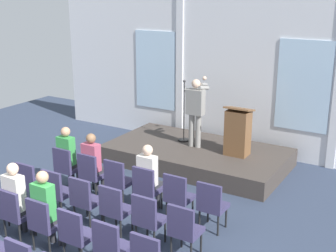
% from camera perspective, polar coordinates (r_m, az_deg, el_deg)
% --- Properties ---
extents(rear_partition, '(10.33, 0.14, 3.99)m').
position_cam_1_polar(rear_partition, '(11.94, 7.09, 6.45)').
color(rear_partition, silver).
rests_on(rear_partition, ground).
extents(stage_platform, '(4.25, 2.32, 0.42)m').
position_cam_1_polar(stage_platform, '(11.16, 3.58, -3.70)').
color(stage_platform, '#3F3833').
rests_on(stage_platform, ground).
extents(speaker, '(0.50, 0.69, 1.65)m').
position_cam_1_polar(speaker, '(10.88, 3.45, 2.26)').
color(speaker, gray).
rests_on(speaker, stage_platform).
extents(mic_stand, '(0.28, 0.28, 1.55)m').
position_cam_1_polar(mic_stand, '(11.45, 1.99, -0.23)').
color(mic_stand, black).
rests_on(mic_stand, stage_platform).
extents(lectern, '(0.60, 0.48, 1.16)m').
position_cam_1_polar(lectern, '(10.55, 8.69, -0.71)').
color(lectern, brown).
rests_on(lectern, stage_platform).
extents(chair_r0_c0, '(0.46, 0.44, 0.94)m').
position_cam_1_polar(chair_r0_c0, '(9.91, -12.57, -4.84)').
color(chair_r0_c0, black).
rests_on(chair_r0_c0, ground).
extents(audience_r0_c0, '(0.36, 0.39, 1.37)m').
position_cam_1_polar(audience_r0_c0, '(9.88, -12.34, -3.49)').
color(audience_r0_c0, '#2D2D33').
rests_on(audience_r0_c0, ground).
extents(chair_r0_c1, '(0.46, 0.44, 0.94)m').
position_cam_1_polar(chair_r0_c1, '(9.48, -9.56, -5.68)').
color(chair_r0_c1, black).
rests_on(chair_r0_c1, ground).
extents(audience_r0_c1, '(0.36, 0.39, 1.34)m').
position_cam_1_polar(audience_r0_c1, '(9.46, -9.31, -4.34)').
color(audience_r0_c1, '#2D2D33').
rests_on(audience_r0_c1, ground).
extents(chair_r0_c2, '(0.46, 0.44, 0.94)m').
position_cam_1_polar(chair_r0_c2, '(9.08, -6.27, -6.58)').
color(chair_r0_c2, black).
rests_on(chair_r0_c2, ground).
extents(chair_r0_c3, '(0.46, 0.44, 0.94)m').
position_cam_1_polar(chair_r0_c3, '(8.72, -2.68, -7.53)').
color(chair_r0_c3, black).
rests_on(chair_r0_c3, ground).
extents(audience_r0_c3, '(0.36, 0.39, 1.35)m').
position_cam_1_polar(audience_r0_c3, '(8.70, -2.41, -6.06)').
color(audience_r0_c3, '#2D2D33').
rests_on(audience_r0_c3, ground).
extents(chair_r0_c4, '(0.46, 0.44, 0.94)m').
position_cam_1_polar(chair_r0_c4, '(8.40, 1.22, -8.53)').
color(chair_r0_c4, black).
rests_on(chair_r0_c4, ground).
extents(chair_r0_c5, '(0.46, 0.44, 0.94)m').
position_cam_1_polar(chair_r0_c5, '(8.12, 5.44, -9.56)').
color(chair_r0_c5, black).
rests_on(chair_r0_c5, ground).
extents(chair_r1_c0, '(0.46, 0.44, 0.94)m').
position_cam_1_polar(chair_r1_c0, '(9.29, -16.74, -6.70)').
color(chair_r1_c0, black).
rests_on(chair_r1_c0, ground).
extents(chair_r1_c1, '(0.46, 0.44, 0.94)m').
position_cam_1_polar(chair_r1_c1, '(8.83, -13.72, -7.72)').
color(chair_r1_c1, black).
rests_on(chair_r1_c1, ground).
extents(chair_r1_c2, '(0.46, 0.44, 0.94)m').
position_cam_1_polar(chair_r1_c2, '(8.40, -10.36, -8.82)').
color(chair_r1_c2, black).
rests_on(chair_r1_c2, ground).
extents(chair_r1_c3, '(0.46, 0.44, 0.94)m').
position_cam_1_polar(chair_r1_c3, '(8.00, -6.64, -10.01)').
color(chair_r1_c3, black).
rests_on(chair_r1_c3, ground).
extents(chair_r1_c4, '(0.46, 0.44, 0.94)m').
position_cam_1_polar(chair_r1_c4, '(7.65, -2.52, -11.26)').
color(chair_r1_c4, black).
rests_on(chair_r1_c4, ground).
extents(chair_r1_c5, '(0.46, 0.44, 0.94)m').
position_cam_1_polar(chair_r1_c5, '(7.34, 2.01, -12.55)').
color(chair_r1_c5, black).
rests_on(chair_r1_c5, ground).
extents(chair_r2_c1, '(0.46, 0.44, 0.94)m').
position_cam_1_polar(chair_r2_c1, '(8.24, -18.56, -10.02)').
color(chair_r2_c1, black).
rests_on(chair_r2_c1, ground).
extents(audience_r2_c1, '(0.36, 0.39, 1.38)m').
position_cam_1_polar(audience_r2_c1, '(8.18, -18.30, -8.39)').
color(audience_r2_c1, '#2D2D33').
rests_on(audience_r2_c1, ground).
extents(chair_r2_c2, '(0.46, 0.44, 0.94)m').
position_cam_1_polar(chair_r2_c2, '(7.78, -15.21, -11.39)').
color(chair_r2_c2, black).
rests_on(chair_r2_c2, ground).
extents(audience_r2_c2, '(0.36, 0.39, 1.39)m').
position_cam_1_polar(audience_r2_c2, '(7.72, -14.93, -9.65)').
color(audience_r2_c2, '#2D2D33').
rests_on(audience_r2_c2, ground).
extents(chair_r2_c3, '(0.46, 0.44, 0.94)m').
position_cam_1_polar(chair_r2_c3, '(7.35, -11.42, -12.88)').
color(chair_r2_c3, black).
rests_on(chair_r2_c3, ground).
extents(chair_r2_c4, '(0.46, 0.44, 0.94)m').
position_cam_1_polar(chair_r2_c4, '(6.96, -7.13, -14.48)').
color(chair_r2_c4, black).
rests_on(chair_r2_c4, ground).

